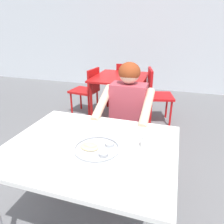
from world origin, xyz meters
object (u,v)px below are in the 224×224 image
Objects in this scene: table_foreground at (91,154)px; thali_tray at (97,148)px; diner_foreground at (126,114)px; chair_red_left at (88,88)px; chair_red_right at (156,92)px; table_background_red at (120,81)px; chair_red_far at (127,81)px; chair_foreground at (130,125)px; drinking_cup at (147,141)px.

table_foreground is 0.11m from thali_tray.
thali_tray is at bearing -91.57° from diner_foreground.
table_foreground is at bearing -65.74° from chair_red_left.
table_background_red is at bearing 179.45° from chair_red_right.
diner_foreground reaches higher than table_foreground.
chair_red_right is at bearing -44.84° from chair_red_far.
diner_foreground reaches higher than chair_foreground.
chair_red_far is (-0.41, 2.75, -0.19)m from table_foreground.
table_background_red is 1.12× the size of chair_red_far.
drinking_cup is at bearing -70.92° from chair_foreground.
chair_red_left is at bearing 125.75° from diner_foreground.
chair_red_left is (-0.57, -0.04, -0.16)m from table_background_red.
chair_red_right reaches higher than chair_red_far.
chair_red_right reaches higher than drinking_cup.
chair_red_far is (-0.78, 2.67, -0.31)m from drinking_cup.
table_foreground is 1.36× the size of chair_foreground.
drinking_cup reaches higher than table_background_red.
chair_foreground is 1.92m from chair_red_far.
drinking_cup is 0.92m from chair_foreground.
chair_foreground is (-0.28, 0.81, -0.31)m from drinking_cup.
table_background_red is 1.07× the size of chair_red_right.
table_foreground is 0.92m from chair_foreground.
chair_red_right is (0.59, -0.01, -0.13)m from table_background_red.
drinking_cup is (0.36, 0.08, 0.12)m from table_foreground.
table_foreground is 2.15m from chair_red_right.
thali_tray is 2.19m from chair_red_right.
diner_foreground reaches higher than thali_tray.
chair_foreground reaches higher than table_foreground.
thali_tray reaches higher than table_foreground.
table_foreground is 0.68m from diner_foreground.
diner_foreground reaches higher than chair_red_left.
chair_red_right is at bearing 94.25° from drinking_cup.
chair_foreground is (0.08, 0.89, -0.19)m from table_foreground.
drinking_cup is 2.43m from chair_red_left.
table_foreground is 2.31m from chair_red_left.
chair_red_left is (-1.01, 2.14, -0.28)m from thali_tray.
chair_red_left is 1.16m from chair_red_right.
thali_tray is at bearing -64.76° from chair_red_left.
chair_foreground is at bearing -95.98° from chair_red_right.
chair_red_left reaches higher than table_foreground.
table_foreground is 1.37× the size of chair_red_far.
chair_red_right is 0.88m from chair_red_far.
drinking_cup reaches higher than chair_red_left.
chair_red_left is at bearing 122.97° from drinking_cup.
chair_red_far is (-0.49, 2.08, -0.22)m from diner_foreground.
table_foreground reaches higher than table_background_red.
diner_foreground is 2.15m from chair_red_far.
thali_tray is 0.25× the size of diner_foreground.
thali_tray is 2.84m from chair_red_far.
chair_red_left is (-1.03, 1.43, -0.23)m from diner_foreground.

